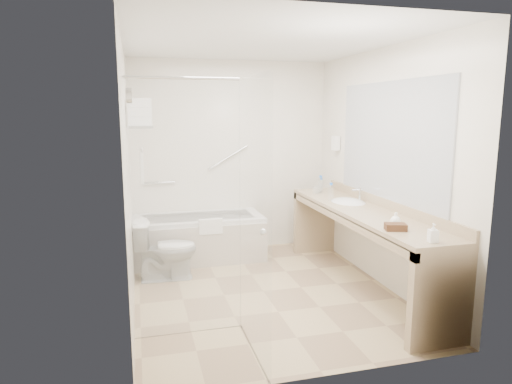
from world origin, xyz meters
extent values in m
plane|color=tan|center=(0.00, 0.00, 0.00)|extent=(3.20, 3.20, 0.00)
cube|color=silver|center=(0.00, 0.00, 2.50)|extent=(2.60, 3.20, 0.10)
cube|color=white|center=(0.00, 1.60, 1.25)|extent=(2.60, 0.10, 2.50)
cube|color=white|center=(0.00, -1.60, 1.25)|extent=(2.60, 0.10, 2.50)
cube|color=white|center=(-1.30, 0.00, 1.25)|extent=(0.10, 3.20, 2.50)
cube|color=white|center=(1.30, 0.00, 1.25)|extent=(0.10, 3.20, 2.50)
cube|color=silver|center=(-0.50, 1.25, 0.28)|extent=(1.60, 0.70, 0.55)
cube|color=beige|center=(-0.50, 0.89, 0.25)|extent=(1.60, 0.02, 0.50)
cube|color=white|center=(-0.40, 0.90, 0.50)|extent=(0.28, 0.06, 0.18)
cylinder|color=silver|center=(-0.95, 1.56, 0.95)|extent=(0.40, 0.03, 0.03)
cylinder|color=silver|center=(-0.05, 1.56, 1.25)|extent=(0.53, 0.03, 0.33)
cube|color=silver|center=(-0.85, -0.70, 1.05)|extent=(0.90, 0.01, 2.10)
cube|color=silver|center=(-0.40, -1.15, 1.05)|extent=(0.02, 0.90, 2.10)
cylinder|color=silver|center=(-0.85, -0.70, 2.10)|extent=(0.90, 0.02, 0.02)
sphere|color=silver|center=(-0.37, -1.30, 1.00)|extent=(0.05, 0.05, 0.05)
cylinder|color=silver|center=(-1.25, -1.15, 1.95)|extent=(0.04, 0.10, 0.10)
cube|color=silver|center=(-1.17, 0.35, 1.70)|extent=(0.24, 0.55, 0.02)
cylinder|color=silver|center=(-1.17, 0.35, 1.48)|extent=(0.02, 0.55, 0.02)
cube|color=white|center=(-1.17, 0.35, 1.32)|extent=(0.03, 0.42, 0.32)
cube|color=white|center=(-1.17, 0.35, 1.76)|extent=(0.22, 0.40, 0.08)
cube|color=white|center=(-1.17, 0.35, 1.84)|extent=(0.22, 0.40, 0.08)
cube|color=white|center=(-1.17, 0.35, 1.93)|extent=(0.22, 0.40, 0.08)
cube|color=tan|center=(1.02, -0.15, 0.82)|extent=(0.55, 2.70, 0.05)
cube|color=tan|center=(1.29, -0.15, 0.90)|extent=(0.03, 2.70, 0.10)
cube|color=tan|center=(0.77, -0.15, 0.77)|extent=(0.04, 2.70, 0.08)
cube|color=tan|center=(1.02, -1.46, 0.40)|extent=(0.55, 0.08, 0.80)
cube|color=tan|center=(1.02, 1.16, 0.40)|extent=(0.55, 0.08, 0.80)
ellipsoid|color=silver|center=(1.05, 0.25, 0.82)|extent=(0.40, 0.52, 0.14)
cylinder|color=silver|center=(1.20, 0.25, 0.93)|extent=(0.03, 0.03, 0.14)
cube|color=#AAAFB7|center=(1.29, -0.15, 1.55)|extent=(0.02, 2.00, 1.20)
cube|color=white|center=(1.25, 1.05, 1.45)|extent=(0.08, 0.10, 0.18)
imported|color=silver|center=(-0.95, 0.63, 0.33)|extent=(0.70, 0.41, 0.67)
cube|color=#4F311C|center=(0.89, -0.99, 0.88)|extent=(0.20, 0.16, 0.06)
imported|color=white|center=(0.97, -1.39, 0.88)|extent=(0.09, 0.16, 0.07)
imported|color=white|center=(0.99, -0.83, 0.89)|extent=(0.11, 0.13, 0.09)
cylinder|color=silver|center=(1.02, 0.94, 0.93)|extent=(0.05, 0.05, 0.15)
cylinder|color=blue|center=(1.02, 0.94, 1.01)|extent=(0.03, 0.03, 0.02)
cylinder|color=silver|center=(0.89, 0.36, 0.94)|extent=(0.06, 0.06, 0.18)
cylinder|color=blue|center=(0.89, 0.36, 1.04)|extent=(0.03, 0.03, 0.03)
cylinder|color=silver|center=(0.99, 0.90, 0.94)|extent=(0.07, 0.07, 0.19)
cylinder|color=blue|center=(0.99, 0.90, 1.05)|extent=(0.04, 0.04, 0.03)
cylinder|color=silver|center=(0.88, 0.79, 0.89)|extent=(0.09, 0.09, 0.09)
cylinder|color=silver|center=(0.95, 0.86, 0.90)|extent=(0.09, 0.09, 0.10)
camera|label=1|loc=(-1.22, -4.33, 1.85)|focal=32.00mm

